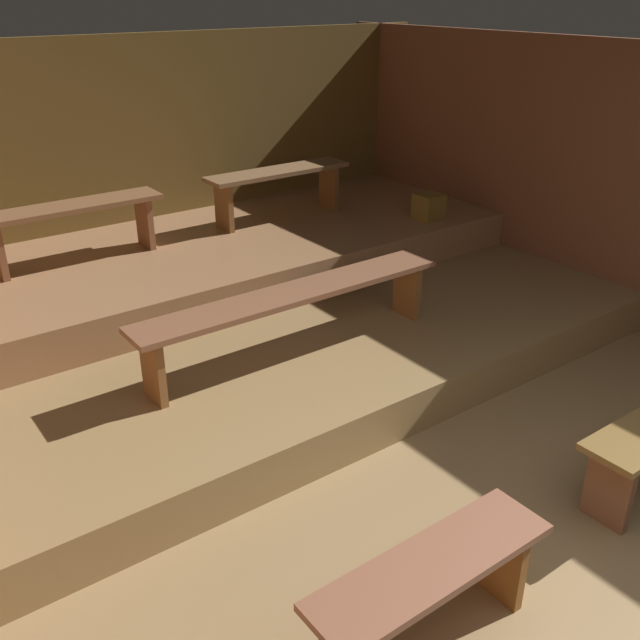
# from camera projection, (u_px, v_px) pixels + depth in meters

# --- Properties ---
(ground) EXTENTS (6.35, 6.15, 0.08)m
(ground) POSITION_uv_depth(u_px,v_px,m) (319.00, 395.00, 5.07)
(ground) COLOR olive
(wall_back) EXTENTS (6.35, 0.06, 2.24)m
(wall_back) POSITION_uv_depth(u_px,v_px,m) (145.00, 163.00, 6.54)
(wall_back) COLOR brown
(wall_back) RESTS_ON ground
(wall_right) EXTENTS (0.06, 6.15, 2.24)m
(wall_right) POSITION_uv_depth(u_px,v_px,m) (583.00, 177.00, 6.08)
(wall_right) COLOR brown
(wall_right) RESTS_ON ground
(platform_lower) EXTENTS (5.55, 3.48, 0.31)m
(platform_lower) POSITION_uv_depth(u_px,v_px,m) (249.00, 325.00, 5.67)
(platform_lower) COLOR olive
(platform_lower) RESTS_ON ground
(platform_middle) EXTENTS (5.55, 1.90, 0.31)m
(platform_middle) POSITION_uv_depth(u_px,v_px,m) (200.00, 261.00, 6.11)
(platform_middle) COLOR #956945
(platform_middle) RESTS_ON platform_lower
(bench_floor_left) EXTENTS (1.17, 0.32, 0.46)m
(bench_floor_left) POSITION_uv_depth(u_px,v_px,m) (430.00, 583.00, 2.98)
(bench_floor_left) COLOR brown
(bench_floor_left) RESTS_ON ground
(bench_lower_center) EXTENTS (2.31, 0.32, 0.46)m
(bench_lower_center) POSITION_uv_depth(u_px,v_px,m) (294.00, 302.00, 4.76)
(bench_lower_center) COLOR brown
(bench_lower_center) RESTS_ON platform_lower
(bench_middle_left) EXTENTS (1.41, 0.32, 0.46)m
(bench_middle_left) POSITION_uv_depth(u_px,v_px,m) (73.00, 218.00, 5.53)
(bench_middle_left) COLOR brown
(bench_middle_left) RESTS_ON platform_middle
(bench_middle_right) EXTENTS (1.41, 0.32, 0.46)m
(bench_middle_right) POSITION_uv_depth(u_px,v_px,m) (278.00, 181.00, 6.56)
(bench_middle_right) COLOR brown
(bench_middle_right) RESTS_ON platform_middle
(wooden_crate_middle) EXTENTS (0.23, 0.23, 0.23)m
(wooden_crate_middle) POSITION_uv_depth(u_px,v_px,m) (429.00, 206.00, 6.65)
(wooden_crate_middle) COLOR brown
(wooden_crate_middle) RESTS_ON platform_middle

